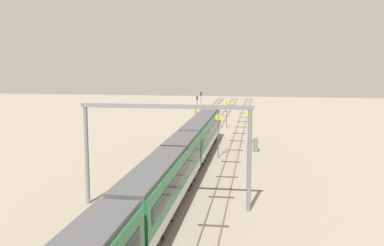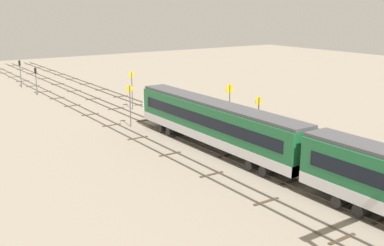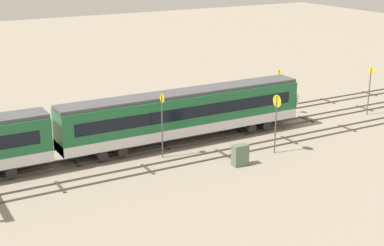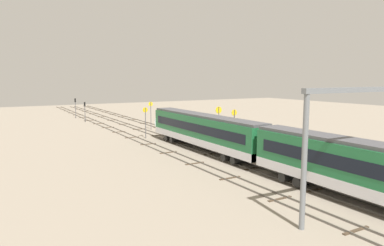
% 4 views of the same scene
% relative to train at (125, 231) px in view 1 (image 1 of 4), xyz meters
% --- Properties ---
extents(ground_plane, '(193.58, 193.58, 0.00)m').
position_rel_train_xyz_m(ground_plane, '(34.38, 0.00, -2.66)').
color(ground_plane, gray).
extents(track_near_foreground, '(177.58, 2.40, 0.16)m').
position_rel_train_xyz_m(track_near_foreground, '(34.38, -4.45, -2.59)').
color(track_near_foreground, '#59544C').
rests_on(track_near_foreground, ground).
extents(track_with_train, '(177.58, 2.40, 0.16)m').
position_rel_train_xyz_m(track_with_train, '(34.38, 0.00, -2.59)').
color(track_with_train, '#59544C').
rests_on(track_with_train, ground).
extents(track_middle, '(177.58, 2.40, 0.16)m').
position_rel_train_xyz_m(track_middle, '(34.38, 4.45, -2.59)').
color(track_middle, '#59544C').
rests_on(track_middle, ground).
extents(train, '(100.00, 3.24, 4.80)m').
position_rel_train_xyz_m(train, '(0.00, 0.00, 0.00)').
color(train, '#1E6638').
rests_on(train, ground).
extents(overhead_gantry, '(0.40, 14.94, 9.08)m').
position_rel_train_xyz_m(overhead_gantry, '(12.41, 0.09, 3.89)').
color(overhead_gantry, slate).
rests_on(overhead_gantry, ground).
extents(speed_sign_near_foreground, '(0.14, 0.84, 5.06)m').
position_rel_train_xyz_m(speed_sign_near_foreground, '(49.60, 2.79, 0.56)').
color(speed_sign_near_foreground, '#4C4C51').
rests_on(speed_sign_near_foreground, ground).
extents(speed_sign_mid_trackside, '(0.14, 0.84, 5.30)m').
position_rel_train_xyz_m(speed_sign_mid_trackside, '(58.25, -1.85, 0.70)').
color(speed_sign_mid_trackside, '#4C4C51').
rests_on(speed_sign_mid_trackside, ground).
extents(speed_sign_far_trackside, '(0.14, 0.80, 5.76)m').
position_rel_train_xyz_m(speed_sign_far_trackside, '(33.01, -2.58, 0.92)').
color(speed_sign_far_trackside, '#4C4C51').
rests_on(speed_sign_far_trackside, ground).
extents(speed_sign_distant_end, '(0.14, 1.10, 5.34)m').
position_rel_train_xyz_m(speed_sign_distant_end, '(42.23, -6.44, 0.94)').
color(speed_sign_distant_end, '#4C4C51').
rests_on(speed_sign_distant_end, ground).
extents(signal_light_trackside_approach, '(0.31, 0.32, 4.83)m').
position_rel_train_xyz_m(signal_light_trackside_approach, '(85.39, 6.46, 0.49)').
color(signal_light_trackside_approach, '#4C4C51').
rests_on(signal_light_trackside_approach, ground).
extents(signal_light_trackside_departure, '(0.31, 0.32, 4.45)m').
position_rel_train_xyz_m(signal_light_trackside_departure, '(76.57, 6.22, 0.26)').
color(signal_light_trackside_departure, '#4C4C51').
rests_on(signal_light_trackside_departure, ground).
extents(relay_cabinet, '(1.37, 0.75, 1.82)m').
position_rel_train_xyz_m(relay_cabinet, '(37.87, -7.41, -1.75)').
color(relay_cabinet, '#597259').
rests_on(relay_cabinet, ground).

